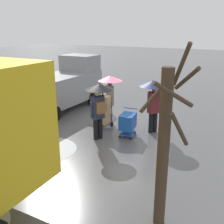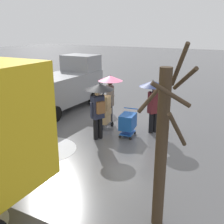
{
  "view_description": "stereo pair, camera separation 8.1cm",
  "coord_description": "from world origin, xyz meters",
  "px_view_note": "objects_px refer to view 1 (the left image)",
  "views": [
    {
      "loc": [
        -4.77,
        9.82,
        4.03
      ],
      "look_at": [
        -0.38,
        1.58,
        1.05
      ],
      "focal_mm": 42.57,
      "sensor_mm": 36.0,
      "label": 1
    },
    {
      "loc": [
        -4.84,
        9.79,
        4.03
      ],
      "look_at": [
        -0.38,
        1.58,
        1.05
      ],
      "focal_mm": 42.57,
      "sensor_mm": 36.0,
      "label": 2
    }
  ],
  "objects_px": {
    "pedestrian_pink_side": "(99,98)",
    "pedestrian_white_side": "(110,88)",
    "cargo_van_parked_right": "(62,86)",
    "shopping_cart_vendor": "(128,122)",
    "hand_dolly_boxes": "(104,111)",
    "bare_tree_near": "(164,145)",
    "pedestrian_black_side": "(153,94)"
  },
  "relations": [
    {
      "from": "pedestrian_white_side",
      "to": "pedestrian_black_side",
      "type": "bearing_deg",
      "value": 174.05
    },
    {
      "from": "cargo_van_parked_right",
      "to": "bare_tree_near",
      "type": "bearing_deg",
      "value": 140.67
    },
    {
      "from": "shopping_cart_vendor",
      "to": "hand_dolly_boxes",
      "type": "xyz_separation_m",
      "value": [
        1.23,
        -0.32,
        0.2
      ]
    },
    {
      "from": "pedestrian_pink_side",
      "to": "pedestrian_white_side",
      "type": "distance_m",
      "value": 1.79
    },
    {
      "from": "bare_tree_near",
      "to": "pedestrian_pink_side",
      "type": "bearing_deg",
      "value": -43.74
    },
    {
      "from": "pedestrian_white_side",
      "to": "hand_dolly_boxes",
      "type": "bearing_deg",
      "value": 97.59
    },
    {
      "from": "pedestrian_black_side",
      "to": "pedestrian_pink_side",
      "type": "bearing_deg",
      "value": 44.56
    },
    {
      "from": "pedestrian_pink_side",
      "to": "pedestrian_black_side",
      "type": "height_order",
      "value": "same"
    },
    {
      "from": "hand_dolly_boxes",
      "to": "bare_tree_near",
      "type": "bearing_deg",
      "value": 131.45
    },
    {
      "from": "pedestrian_black_side",
      "to": "shopping_cart_vendor",
      "type": "bearing_deg",
      "value": 48.97
    },
    {
      "from": "hand_dolly_boxes",
      "to": "bare_tree_near",
      "type": "relative_size",
      "value": 0.36
    },
    {
      "from": "cargo_van_parked_right",
      "to": "shopping_cart_vendor",
      "type": "relative_size",
      "value": 5.26
    },
    {
      "from": "cargo_van_parked_right",
      "to": "pedestrian_pink_side",
      "type": "xyz_separation_m",
      "value": [
        -3.7,
        2.55,
        0.39
      ]
    },
    {
      "from": "hand_dolly_boxes",
      "to": "pedestrian_black_side",
      "type": "bearing_deg",
      "value": -166.19
    },
    {
      "from": "pedestrian_black_side",
      "to": "pedestrian_white_side",
      "type": "height_order",
      "value": "same"
    },
    {
      "from": "hand_dolly_boxes",
      "to": "pedestrian_white_side",
      "type": "bearing_deg",
      "value": -82.41
    },
    {
      "from": "cargo_van_parked_right",
      "to": "pedestrian_black_side",
      "type": "distance_m",
      "value": 5.35
    },
    {
      "from": "cargo_van_parked_right",
      "to": "pedestrian_pink_side",
      "type": "height_order",
      "value": "cargo_van_parked_right"
    },
    {
      "from": "shopping_cart_vendor",
      "to": "bare_tree_near",
      "type": "distance_m",
      "value": 4.99
    },
    {
      "from": "shopping_cart_vendor",
      "to": "pedestrian_pink_side",
      "type": "distance_m",
      "value": 1.49
    },
    {
      "from": "pedestrian_pink_side",
      "to": "pedestrian_white_side",
      "type": "bearing_deg",
      "value": -74.67
    },
    {
      "from": "bare_tree_near",
      "to": "cargo_van_parked_right",
      "type": "bearing_deg",
      "value": -39.33
    },
    {
      "from": "shopping_cart_vendor",
      "to": "pedestrian_white_side",
      "type": "distance_m",
      "value": 1.94
    },
    {
      "from": "pedestrian_pink_side",
      "to": "hand_dolly_boxes",
      "type": "bearing_deg",
      "value": -69.88
    },
    {
      "from": "hand_dolly_boxes",
      "to": "pedestrian_white_side",
      "type": "height_order",
      "value": "pedestrian_white_side"
    },
    {
      "from": "cargo_van_parked_right",
      "to": "pedestrian_black_side",
      "type": "bearing_deg",
      "value": 168.8
    },
    {
      "from": "pedestrian_pink_side",
      "to": "pedestrian_white_side",
      "type": "height_order",
      "value": "same"
    },
    {
      "from": "pedestrian_white_side",
      "to": "bare_tree_near",
      "type": "relative_size",
      "value": 0.56
    },
    {
      "from": "bare_tree_near",
      "to": "shopping_cart_vendor",
      "type": "bearing_deg",
      "value": -56.94
    },
    {
      "from": "pedestrian_white_side",
      "to": "bare_tree_near",
      "type": "bearing_deg",
      "value": 128.03
    },
    {
      "from": "pedestrian_pink_side",
      "to": "shopping_cart_vendor",
      "type": "bearing_deg",
      "value": -139.64
    },
    {
      "from": "hand_dolly_boxes",
      "to": "cargo_van_parked_right",
      "type": "bearing_deg",
      "value": -24.46
    }
  ]
}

